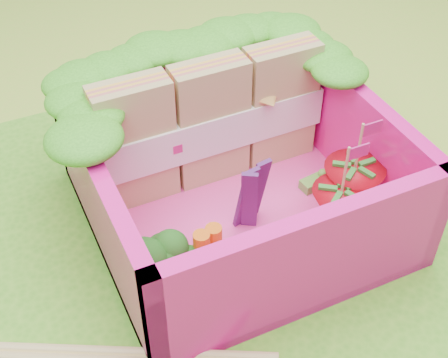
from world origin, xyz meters
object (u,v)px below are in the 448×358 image
broccoli (167,255)px  strawberry_right (351,190)px  strawberry_left (338,211)px  sandwich_stack (211,123)px  bento_box (236,171)px  chopsticks (14,352)px

broccoli → strawberry_right: size_ratio=0.68×
strawberry_left → strawberry_right: strawberry_right is taller
broccoli → strawberry_left: size_ratio=0.70×
strawberry_left → strawberry_right: (0.12, 0.09, 0.01)m
sandwich_stack → strawberry_right: (0.46, -0.53, -0.16)m
strawberry_right → sandwich_stack: bearing=130.9°
strawberry_left → strawberry_right: size_ratio=0.96×
strawberry_right → bento_box: bearing=151.4°
sandwich_stack → broccoli: sandwich_stack is taller
sandwich_stack → chopsticks: bearing=-151.4°
sandwich_stack → broccoli: bearing=-128.3°
chopsticks → sandwich_stack: bearing=28.6°
sandwich_stack → strawberry_right: sandwich_stack is taller
strawberry_right → broccoli: bearing=-177.2°
strawberry_right → strawberry_left: bearing=-145.1°
strawberry_right → chopsticks: size_ratio=0.28×
sandwich_stack → strawberry_left: bearing=-61.5°
broccoli → chopsticks: size_ratio=0.19×
broccoli → strawberry_right: (0.91, 0.04, -0.04)m
sandwich_stack → broccoli: size_ratio=3.26×
broccoli → chopsticks: (-0.66, -0.03, -0.21)m
broccoli → strawberry_right: strawberry_right is taller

